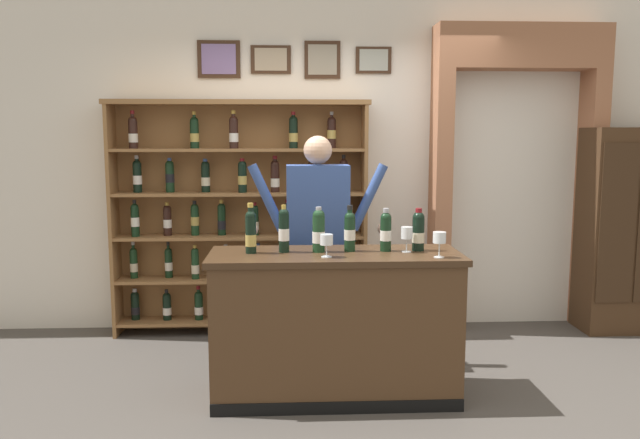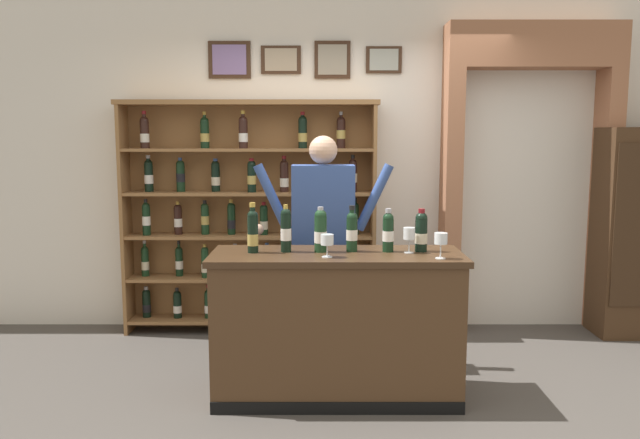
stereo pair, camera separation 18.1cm
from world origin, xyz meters
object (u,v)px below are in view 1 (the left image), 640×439
Objects in this scene: side_cabinet at (623,230)px; wine_glass_right at (439,238)px; tasting_bottle_prosecco at (319,230)px; tasting_bottle_super_tuscan at (350,230)px; wine_glass_left at (407,234)px; tasting_bottle_brunello at (418,230)px; tasting_bottle_chianti at (386,231)px; tasting_bottle_grappa at (284,230)px; tasting_bottle_bianco at (251,231)px; wine_shelf at (241,213)px; shopkeeper at (318,224)px; tasting_counter at (335,325)px; wine_glass_spare at (327,241)px.

wine_glass_right is (-1.96, -1.48, 0.19)m from side_cabinet.
tasting_bottle_super_tuscan reaches higher than tasting_bottle_prosecco.
tasting_bottle_brunello is at bearing 31.25° from wine_glass_left.
tasting_bottle_chianti reaches higher than wine_glass_right.
tasting_bottle_chianti is at bearing -2.32° from tasting_bottle_super_tuscan.
tasting_bottle_bianco is at bearing -173.11° from tasting_bottle_grappa.
shopkeeper is (0.62, -0.82, 0.02)m from wine_shelf.
tasting_bottle_super_tuscan is (-2.49, -1.24, 0.21)m from side_cabinet.
tasting_bottle_grappa is (-0.33, 0.04, 0.62)m from tasting_counter.
tasting_bottle_grappa is 0.79m from wine_glass_left.
wine_glass_spare is at bearing -77.34° from tasting_bottle_prosecco.
tasting_bottle_chianti reaches higher than tasting_bottle_brunello.
side_cabinet reaches higher than shopkeeper.
wine_shelf is 1.71m from tasting_bottle_chianti.
tasting_bottle_grappa is at bearing -74.43° from wine_shelf.
side_cabinet reaches higher than tasting_bottle_super_tuscan.
tasting_bottle_bianco is 0.50m from wine_glass_spare.
wine_glass_right is at bearing -16.30° from tasting_counter.
tasting_bottle_super_tuscan is (0.42, 0.02, -0.01)m from tasting_bottle_grappa.
side_cabinet is at bearing -1.96° from wine_shelf.
side_cabinet is 3.02m from wine_glass_spare.
shopkeeper reaches higher than wine_glass_spare.
wine_glass_right reaches higher than tasting_counter.
wine_glass_left is (0.46, 0.01, 0.59)m from tasting_counter.
tasting_counter is at bearing 163.70° from wine_glass_right.
shopkeeper is 1.05m from wine_glass_right.
shopkeeper is at bearing 87.95° from tasting_bottle_prosecco.
wine_shelf is 13.72× the size of wine_glass_right.
wine_glass_spare is at bearing -67.43° from wine_shelf.
tasting_bottle_chianti is at bearing 161.69° from wine_glass_left.
tasting_bottle_bianco is 0.63m from tasting_bottle_super_tuscan.
wine_glass_left is at bearing -18.31° from tasting_bottle_chianti.
shopkeeper is at bearing -165.14° from side_cabinet.
tasting_bottle_chianti is at bearing -151.02° from side_cabinet.
tasting_bottle_super_tuscan is at bearing 50.45° from wine_glass_spare.
wine_shelf is at bearing 113.78° from tasting_bottle_prosecco.
tasting_bottle_super_tuscan is 0.58m from wine_glass_right.
tasting_bottle_grappa is 0.98m from wine_glass_right.
tasting_bottle_super_tuscan is 1.07× the size of tasting_bottle_chianti.
tasting_bottle_grappa is at bearing -113.85° from shopkeeper.
tasting_bottle_grappa reaches higher than wine_glass_left.
wine_glass_right is at bearing -48.89° from wine_glass_left.
tasting_bottle_brunello is 0.25m from wine_glass_right.
wine_glass_right is (1.16, -0.20, -0.02)m from tasting_bottle_bianco.
tasting_bottle_grappa is (-0.24, -0.55, 0.04)m from shopkeeper.
tasting_bottle_brunello is 0.64m from wine_glass_spare.
wine_glass_right is (1.33, -1.59, 0.03)m from wine_shelf.
wine_glass_spare is at bearing -129.55° from tasting_bottle_super_tuscan.
tasting_bottle_prosecco is 2.04× the size of wine_glass_spare.
tasting_bottle_bianco reaches higher than tasting_bottle_brunello.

